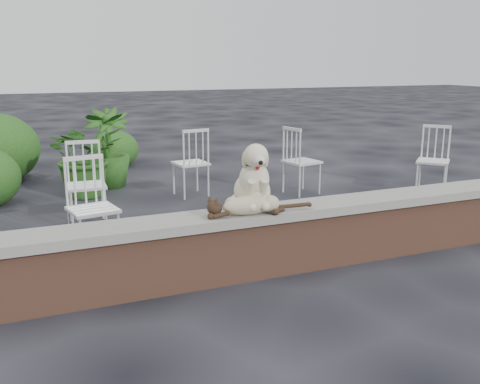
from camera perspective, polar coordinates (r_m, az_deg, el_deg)
name	(u,v)px	position (r m, az deg, el deg)	size (l,w,h in m)	color
ground	(317,264)	(5.02, 8.25, -7.57)	(60.00, 60.00, 0.00)	black
brick_wall	(318,238)	(4.93, 8.35, -4.86)	(6.00, 0.30, 0.50)	brown
capstone	(319,207)	(4.85, 8.46, -1.61)	(6.20, 0.40, 0.08)	slate
dog	(252,175)	(4.53, 1.30, 1.82)	(0.39, 0.51, 0.59)	beige
cat	(251,203)	(4.41, 1.13, -1.23)	(1.09, 0.26, 0.18)	tan
chair_e	(302,160)	(7.52, 6.62, 3.37)	(0.56, 0.56, 0.94)	white
chair_c	(191,162)	(7.38, -5.30, 3.21)	(0.56, 0.56, 0.94)	white
chair_a	(93,208)	(5.23, -15.44, -1.63)	(0.56, 0.56, 0.94)	white
chair_d	(433,160)	(7.97, 19.90, 3.24)	(0.56, 0.56, 0.94)	white
chair_b	(86,184)	(6.25, -16.07, 0.81)	(0.56, 0.56, 0.94)	white
potted_plant_a	(86,155)	(7.60, -16.12, 3.86)	(1.04, 0.90, 1.15)	#254714
potted_plant_b	(107,148)	(8.09, -13.95, 4.57)	(0.65, 0.65, 1.16)	#254714
shrubbery	(9,155)	(8.78, -23.41, 3.62)	(3.06, 2.94, 1.12)	#254714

